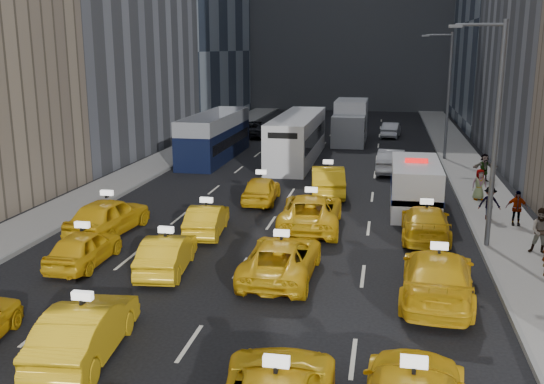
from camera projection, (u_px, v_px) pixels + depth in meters
The scene contains 32 objects.
ground at pixel (164, 381), 14.83m from camera, with size 160.00×160.00×0.00m, color black.
sidewalk_west at pixel (148, 168), 40.60m from camera, with size 3.00×90.00×0.15m, color gray.
sidewalk_east at pixel (474, 181), 36.80m from camera, with size 3.00×90.00×0.15m, color gray.
curb_west at pixel (169, 169), 40.34m from camera, with size 0.15×90.00×0.18m, color slate.
curb_east at pixel (450, 179), 37.06m from camera, with size 0.15×90.00×0.18m, color slate.
streetlight_near at pixel (493, 128), 23.49m from camera, with size 2.15×0.22×9.00m.
streetlight_far at pixel (447, 92), 42.59m from camera, with size 2.15×0.22×9.00m.
taxi_5 at pixel (85, 330), 15.90m from camera, with size 1.58×4.52×1.49m, color #EAB113.
taxi_8 at pixel (84, 248), 22.62m from camera, with size 1.60×3.97×1.35m, color #EAB113.
taxi_9 at pixel (167, 253), 21.97m from camera, with size 1.45×4.15×1.37m, color #EAB113.
taxi_10 at pixel (281, 258), 21.36m from camera, with size 2.37×5.15×1.43m, color #EAB113.
taxi_11 at pixel (437, 276), 19.46m from camera, with size 2.25×5.55×1.61m, color #EAB113.
taxi_12 at pixel (108, 216), 26.37m from camera, with size 1.93×4.80×1.64m, color #EAB113.
taxi_13 at pixel (207, 220), 26.38m from camera, with size 1.40×4.01×1.32m, color #EAB113.
taxi_14 at pixel (311, 212), 27.19m from camera, with size 2.61×5.66×1.57m, color #EAB113.
taxi_15 at pixel (426, 223), 25.72m from camera, with size 1.99×4.90×1.42m, color #EAB113.
taxi_16 at pixel (261, 189), 31.79m from camera, with size 1.67×4.15×1.41m, color #EAB113.
taxi_17 at pixel (328, 180), 33.34m from camera, with size 1.74×5.00×1.65m, color #EAB113.
nypd_van at pixel (415, 187), 30.25m from camera, with size 2.39×6.07×2.60m.
double_decker at pixel (215, 137), 44.18m from camera, with size 3.42×11.34×3.25m.
city_bus at pixel (297, 138), 43.35m from camera, with size 4.39×12.96×3.29m.
box_truck at pixel (350, 122), 51.85m from camera, with size 3.18×7.91×3.54m.
misc_car_0 at pixel (391, 161), 39.37m from camera, with size 1.65×4.73×1.56m, color #B0B2B8.
misc_car_1 at pixel (256, 129), 55.17m from camera, with size 2.39×5.17×1.44m, color black.
misc_car_2 at pixel (344, 126), 56.62m from camera, with size 2.11×5.18×1.50m, color slate.
misc_car_3 at pixel (308, 127), 56.18m from camera, with size 1.89×4.69×1.60m, color black.
misc_car_4 at pixel (391, 130), 55.04m from camera, with size 1.45×4.15×1.37m, color #B5B7BE.
pedestrian_1 at pixel (542, 231), 23.36m from camera, with size 0.88×0.49×1.82m, color gray.
pedestrian_2 at pixel (490, 203), 28.09m from camera, with size 1.00×0.41×1.56m, color gray.
pedestrian_3 at pixel (517, 208), 27.17m from camera, with size 0.93×0.42×1.59m, color gray.
pedestrian_4 at pixel (479, 184), 31.73m from camera, with size 0.80×0.43×1.63m, color gray.
pedestrian_5 at pixel (484, 168), 36.09m from camera, with size 1.54×0.44×1.67m, color gray.
Camera 1 is at (5.10, -12.61, 7.97)m, focal length 40.00 mm.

